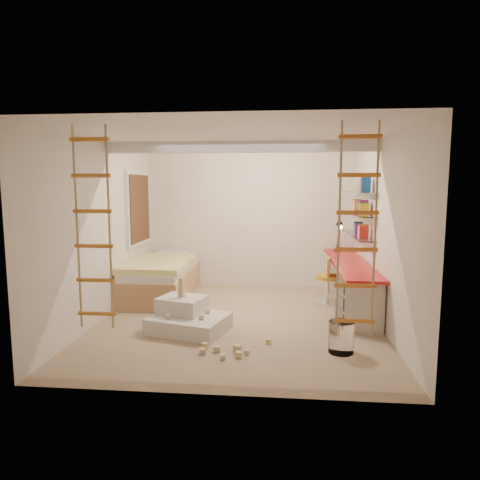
# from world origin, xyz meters

# --- Properties ---
(floor) EXTENTS (4.50, 4.50, 0.00)m
(floor) POSITION_xyz_m (0.00, 0.00, 0.00)
(floor) COLOR tan
(floor) RESTS_ON ground
(ceiling_beam) EXTENTS (4.00, 0.18, 0.16)m
(ceiling_beam) POSITION_xyz_m (0.00, 0.30, 2.52)
(ceiling_beam) COLOR white
(ceiling_beam) RESTS_ON ceiling
(window_frame) EXTENTS (0.06, 1.15, 1.35)m
(window_frame) POSITION_xyz_m (-1.97, 1.50, 1.55)
(window_frame) COLOR white
(window_frame) RESTS_ON wall_left
(window_blind) EXTENTS (0.02, 1.00, 1.20)m
(window_blind) POSITION_xyz_m (-1.93, 1.50, 1.55)
(window_blind) COLOR #4C2D1E
(window_blind) RESTS_ON window_frame
(rope_ladder_left) EXTENTS (0.41, 0.04, 2.13)m
(rope_ladder_left) POSITION_xyz_m (-1.35, -1.75, 1.52)
(rope_ladder_left) COLOR orange
(rope_ladder_left) RESTS_ON ceiling
(rope_ladder_right) EXTENTS (0.41, 0.04, 2.13)m
(rope_ladder_right) POSITION_xyz_m (1.35, -1.75, 1.52)
(rope_ladder_right) COLOR orange
(rope_ladder_right) RESTS_ON ceiling
(waste_bin) EXTENTS (0.30, 0.30, 0.37)m
(waste_bin) POSITION_xyz_m (1.33, -1.08, 0.19)
(waste_bin) COLOR white
(waste_bin) RESTS_ON floor
(desk) EXTENTS (0.56, 2.80, 0.75)m
(desk) POSITION_xyz_m (1.72, 0.86, 0.40)
(desk) COLOR red
(desk) RESTS_ON floor
(shelves) EXTENTS (0.25, 1.80, 0.71)m
(shelves) POSITION_xyz_m (1.87, 1.13, 1.50)
(shelves) COLOR white
(shelves) RESTS_ON wall_right
(bed) EXTENTS (1.02, 2.00, 0.69)m
(bed) POSITION_xyz_m (-1.48, 1.23, 0.33)
(bed) COLOR #AD7F51
(bed) RESTS_ON floor
(task_lamp) EXTENTS (0.14, 0.36, 0.57)m
(task_lamp) POSITION_xyz_m (1.67, 1.82, 1.14)
(task_lamp) COLOR black
(task_lamp) RESTS_ON desk
(swivel_chair) EXTENTS (0.53, 0.53, 0.79)m
(swivel_chair) POSITION_xyz_m (1.40, 1.00, 0.29)
(swivel_chair) COLOR #B88723
(swivel_chair) RESTS_ON floor
(play_platform) EXTENTS (1.15, 1.00, 0.43)m
(play_platform) POSITION_xyz_m (-0.65, -0.48, 0.17)
(play_platform) COLOR silver
(play_platform) RESTS_ON floor
(toy_blocks) EXTENTS (1.39, 1.13, 0.70)m
(toy_blocks) POSITION_xyz_m (-0.27, -0.90, 0.21)
(toy_blocks) COLOR #CCB284
(toy_blocks) RESTS_ON floor
(books) EXTENTS (0.14, 0.70, 0.92)m
(books) POSITION_xyz_m (1.87, 1.13, 1.59)
(books) COLOR red
(books) RESTS_ON shelves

